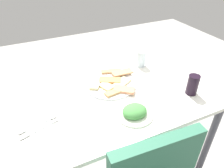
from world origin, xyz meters
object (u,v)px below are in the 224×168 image
Objects in this scene: drinking_glass at (141,58)px; salad_plate_greens at (135,112)px; dining_table at (113,102)px; pide_platter at (111,83)px; fork at (38,124)px; paper_napkin at (39,127)px; soda_can at (193,85)px; spoon at (39,129)px.

salad_plate_greens is at bearing 55.00° from drinking_glass.
dining_table is 0.40m from drinking_glass.
pide_platter reaches higher than fork.
pide_platter reaches higher than paper_napkin.
pide_platter is 1.84× the size of salad_plate_greens.
soda_can is 0.87m from spoon.
pide_platter is 1.79× the size of fork.
pide_platter is at bearing 23.18° from drinking_glass.
fork is at bearing 12.25° from dining_table.
fork and spoon have the same top height.
pide_platter is 2.92× the size of soda_can.
dining_table is at bearing 77.32° from pide_platter.
pide_platter is 0.49m from soda_can.
soda_can reaches higher than pide_platter.
soda_can is 0.43m from drinking_glass.
dining_table is 10.00× the size of paper_napkin.
drinking_glass is 0.84m from fork.
spoon is (0.87, -0.08, -0.06)m from soda_can.
dining_table is 6.41× the size of spoon.
spoon is at bearing 76.37° from fork.
paper_napkin is at bearing -14.61° from salad_plate_greens.
dining_table is at bearing -179.85° from spoon.
dining_table is at bearing -165.63° from paper_napkin.
salad_plate_greens is 1.58× the size of paper_napkin.
dining_table is 0.26m from salad_plate_greens.
soda_can is 1.00× the size of paper_napkin.
drinking_glass is 0.94× the size of paper_napkin.
salad_plate_greens is 0.54m from drinking_glass.
drinking_glass is (-0.30, -0.13, 0.05)m from pide_platter.
paper_napkin is (0.87, -0.10, -0.06)m from soda_can.
fork is at bearing 20.06° from pide_platter.
pide_platter is at bearing -102.68° from dining_table.
fork is at bearing -106.29° from spoon.
salad_plate_greens is at bearing 165.39° from paper_napkin.
drinking_glass is at bearing -172.35° from fork.
pide_platter is 0.52m from paper_napkin.
drinking_glass is at bearing -156.82° from pide_platter.
dining_table is 0.48m from paper_napkin.
salad_plate_greens reaches higher than dining_table.
drinking_glass reaches higher than fork.
soda_can is at bearing 102.34° from drinking_glass.
pide_platter is 0.52m from spoon.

